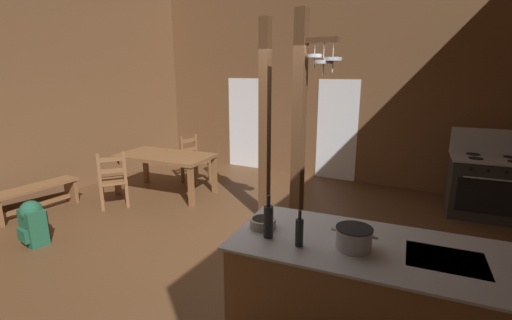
{
  "coord_description": "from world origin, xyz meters",
  "views": [
    {
      "loc": [
        2.28,
        -3.46,
        2.2
      ],
      "look_at": [
        0.17,
        0.52,
        1.07
      ],
      "focal_mm": 24.92,
      "sensor_mm": 36.0,
      "label": 1
    }
  ],
  "objects_px": {
    "kitchen_island": "(371,300)",
    "stove_range": "(489,186)",
    "dining_table": "(165,159)",
    "stockpot_on_counter": "(354,238)",
    "bench_along_left_wall": "(36,195)",
    "ladderback_chair_near_window": "(113,180)",
    "ladderback_chair_by_post": "(194,160)",
    "bottle_short_on_counter": "(268,221)",
    "mixing_bowl_on_counter": "(263,223)",
    "backpack": "(33,222)",
    "bottle_tall_on_counter": "(299,232)"
  },
  "relations": [
    {
      "from": "kitchen_island",
      "to": "bottle_short_on_counter",
      "type": "xyz_separation_m",
      "value": [
        -0.78,
        -0.23,
        0.6
      ]
    },
    {
      "from": "dining_table",
      "to": "ladderback_chair_by_post",
      "type": "height_order",
      "value": "ladderback_chair_by_post"
    },
    {
      "from": "stove_range",
      "to": "backpack",
      "type": "bearing_deg",
      "value": -143.68
    },
    {
      "from": "bench_along_left_wall",
      "to": "mixing_bowl_on_counter",
      "type": "distance_m",
      "value": 4.44
    },
    {
      "from": "ladderback_chair_by_post",
      "to": "bottle_short_on_counter",
      "type": "relative_size",
      "value": 2.74
    },
    {
      "from": "ladderback_chair_near_window",
      "to": "bench_along_left_wall",
      "type": "xyz_separation_m",
      "value": [
        -0.88,
        -0.78,
        -0.15
      ]
    },
    {
      "from": "ladderback_chair_near_window",
      "to": "mixing_bowl_on_counter",
      "type": "height_order",
      "value": "mixing_bowl_on_counter"
    },
    {
      "from": "dining_table",
      "to": "bench_along_left_wall",
      "type": "relative_size",
      "value": 1.37
    },
    {
      "from": "dining_table",
      "to": "stockpot_on_counter",
      "type": "xyz_separation_m",
      "value": [
        3.91,
        -2.3,
        0.35
      ]
    },
    {
      "from": "dining_table",
      "to": "ladderback_chair_near_window",
      "type": "relative_size",
      "value": 1.87
    },
    {
      "from": "ladderback_chair_by_post",
      "to": "bottle_short_on_counter",
      "type": "bearing_deg",
      "value": -44.86
    },
    {
      "from": "stockpot_on_counter",
      "to": "bench_along_left_wall",
      "type": "bearing_deg",
      "value": 173.16
    },
    {
      "from": "dining_table",
      "to": "stockpot_on_counter",
      "type": "height_order",
      "value": "stockpot_on_counter"
    },
    {
      "from": "dining_table",
      "to": "mixing_bowl_on_counter",
      "type": "relative_size",
      "value": 8.06
    },
    {
      "from": "ladderback_chair_by_post",
      "to": "bottle_tall_on_counter",
      "type": "height_order",
      "value": "bottle_tall_on_counter"
    },
    {
      "from": "ladderback_chair_by_post",
      "to": "mixing_bowl_on_counter",
      "type": "distance_m",
      "value": 4.45
    },
    {
      "from": "ladderback_chair_by_post",
      "to": "bottle_tall_on_counter",
      "type": "bearing_deg",
      "value": -42.79
    },
    {
      "from": "ladderback_chair_by_post",
      "to": "bottle_short_on_counter",
      "type": "height_order",
      "value": "bottle_short_on_counter"
    },
    {
      "from": "mixing_bowl_on_counter",
      "to": "bottle_short_on_counter",
      "type": "height_order",
      "value": "bottle_short_on_counter"
    },
    {
      "from": "bench_along_left_wall",
      "to": "stockpot_on_counter",
      "type": "distance_m",
      "value": 5.19
    },
    {
      "from": "kitchen_island",
      "to": "stove_range",
      "type": "height_order",
      "value": "stove_range"
    },
    {
      "from": "stove_range",
      "to": "bench_along_left_wall",
      "type": "xyz_separation_m",
      "value": [
        -6.32,
        -3.21,
        -0.18
      ]
    },
    {
      "from": "mixing_bowl_on_counter",
      "to": "stove_range",
      "type": "bearing_deg",
      "value": 62.59
    },
    {
      "from": "dining_table",
      "to": "ladderback_chair_by_post",
      "type": "xyz_separation_m",
      "value": [
        0.0,
        0.82,
        -0.2
      ]
    },
    {
      "from": "bench_along_left_wall",
      "to": "bottle_short_on_counter",
      "type": "relative_size",
      "value": 3.73
    },
    {
      "from": "dining_table",
      "to": "ladderback_chair_by_post",
      "type": "relative_size",
      "value": 1.87
    },
    {
      "from": "backpack",
      "to": "bottle_short_on_counter",
      "type": "height_order",
      "value": "bottle_short_on_counter"
    },
    {
      "from": "ladderback_chair_by_post",
      "to": "stockpot_on_counter",
      "type": "bearing_deg",
      "value": -38.63
    },
    {
      "from": "bench_along_left_wall",
      "to": "backpack",
      "type": "relative_size",
      "value": 2.17
    },
    {
      "from": "dining_table",
      "to": "kitchen_island",
      "type": "bearing_deg",
      "value": -28.45
    },
    {
      "from": "stove_range",
      "to": "stockpot_on_counter",
      "type": "distance_m",
      "value": 4.05
    },
    {
      "from": "mixing_bowl_on_counter",
      "to": "bench_along_left_wall",
      "type": "bearing_deg",
      "value": 172.16
    },
    {
      "from": "stove_range",
      "to": "bench_along_left_wall",
      "type": "distance_m",
      "value": 7.1
    },
    {
      "from": "ladderback_chair_by_post",
      "to": "bottle_tall_on_counter",
      "type": "distance_m",
      "value": 4.85
    },
    {
      "from": "ladderback_chair_near_window",
      "to": "backpack",
      "type": "xyz_separation_m",
      "value": [
        0.17,
        -1.44,
        -0.14
      ]
    },
    {
      "from": "stove_range",
      "to": "ladderback_chair_by_post",
      "type": "relative_size",
      "value": 1.39
    },
    {
      "from": "bottle_tall_on_counter",
      "to": "dining_table",
      "type": "bearing_deg",
      "value": 145.29
    },
    {
      "from": "mixing_bowl_on_counter",
      "to": "bottle_tall_on_counter",
      "type": "relative_size",
      "value": 0.78
    },
    {
      "from": "bench_along_left_wall",
      "to": "backpack",
      "type": "distance_m",
      "value": 1.24
    },
    {
      "from": "kitchen_island",
      "to": "backpack",
      "type": "height_order",
      "value": "kitchen_island"
    },
    {
      "from": "kitchen_island",
      "to": "stove_range",
      "type": "relative_size",
      "value": 1.69
    },
    {
      "from": "ladderback_chair_near_window",
      "to": "dining_table",
      "type": "bearing_deg",
      "value": 70.5
    },
    {
      "from": "backpack",
      "to": "stove_range",
      "type": "bearing_deg",
      "value": 36.32
    },
    {
      "from": "backpack",
      "to": "bottle_tall_on_counter",
      "type": "xyz_separation_m",
      "value": [
        3.69,
        -0.1,
        0.72
      ]
    },
    {
      "from": "stockpot_on_counter",
      "to": "bottle_tall_on_counter",
      "type": "distance_m",
      "value": 0.4
    },
    {
      "from": "ladderback_chair_near_window",
      "to": "stockpot_on_counter",
      "type": "height_order",
      "value": "stockpot_on_counter"
    },
    {
      "from": "dining_table",
      "to": "ladderback_chair_near_window",
      "type": "height_order",
      "value": "ladderback_chair_near_window"
    },
    {
      "from": "dining_table",
      "to": "bottle_tall_on_counter",
      "type": "distance_m",
      "value": 4.32
    },
    {
      "from": "ladderback_chair_by_post",
      "to": "stockpot_on_counter",
      "type": "xyz_separation_m",
      "value": [
        3.9,
        -3.12,
        0.55
      ]
    },
    {
      "from": "kitchen_island",
      "to": "backpack",
      "type": "distance_m",
      "value": 4.21
    }
  ]
}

